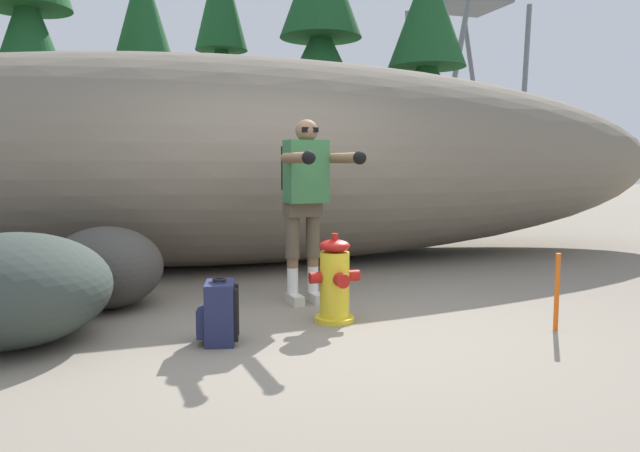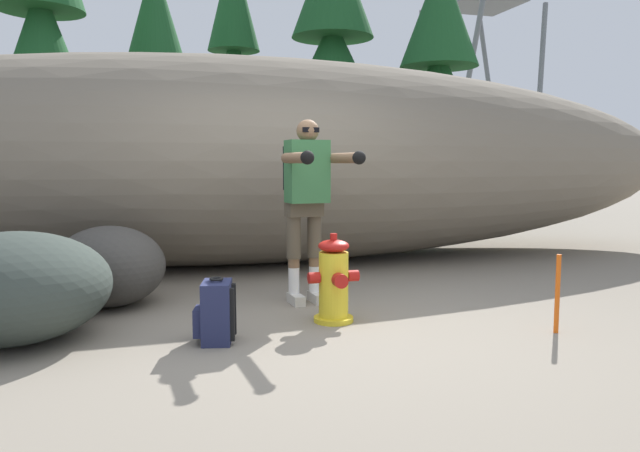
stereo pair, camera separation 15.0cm
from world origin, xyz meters
The scene contains 13 objects.
ground_plane centered at (0.00, 0.00, -0.02)m, with size 56.00×56.00×0.04m, color gray.
dirt_embankment centered at (0.00, 3.26, 1.30)m, with size 12.79×3.20×2.60m, color #756B5B.
fire_hydrant centered at (0.16, 0.18, 0.33)m, with size 0.42×0.37×0.72m.
utility_worker centered at (0.11, 0.84, 1.05)m, with size 0.58×1.00×1.66m.
spare_backpack centered at (-0.82, -0.10, 0.22)m, with size 0.33×0.34×0.47m.
boulder_large centered at (-2.21, 0.31, 0.40)m, with size 1.38×1.32×0.80m, color #343C37.
boulder_mid centered at (-1.61, 1.26, 0.36)m, with size 0.96×1.00×0.72m, color #3E3B37.
pine_tree_left centered at (-2.91, 7.14, 3.41)m, with size 2.27×2.27×6.58m.
pine_tree_center centered at (-1.00, 7.97, 2.78)m, with size 1.81×1.81×5.20m.
pine_tree_right centered at (0.82, 10.00, 3.48)m, with size 1.88×1.88×6.32m.
pine_tree_far_right centered at (3.04, 9.33, 3.75)m, with size 2.96×2.96×6.75m.
pine_tree_ridge_end centered at (5.02, 7.82, 2.99)m, with size 2.65×2.65×5.73m.
survey_stake centered at (1.68, -0.60, 0.30)m, with size 0.04×0.04×0.60m, color #E55914.
Camera 1 is at (-1.42, -4.26, 1.28)m, focal length 33.41 mm.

